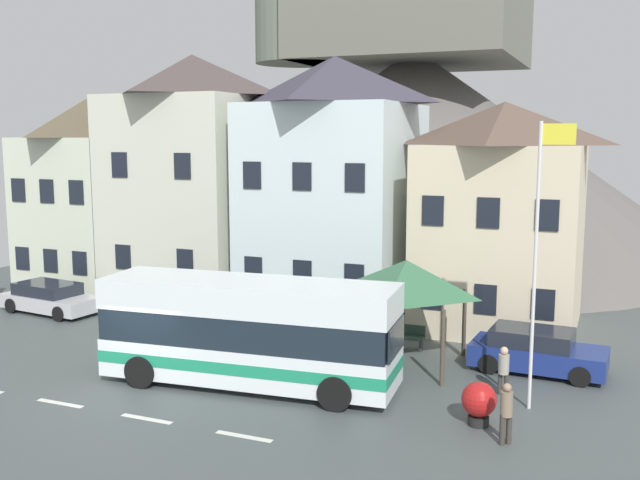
{
  "coord_description": "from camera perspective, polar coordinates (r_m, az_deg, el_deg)",
  "views": [
    {
      "loc": [
        13.02,
        -16.92,
        7.66
      ],
      "look_at": [
        3.94,
        4.92,
        4.2
      ],
      "focal_mm": 40.41,
      "sensor_mm": 36.0,
      "label": 1
    }
  ],
  "objects": [
    {
      "name": "ground_plane",
      "position": [
        22.69,
        -14.42,
        -11.75
      ],
      "size": [
        40.0,
        60.0,
        0.07
      ],
      "color": "#485050"
    },
    {
      "name": "townhouse_00",
      "position": [
        38.16,
        -17.48,
        3.59
      ],
      "size": [
        5.17,
        6.47,
        9.53
      ],
      "color": "beige",
      "rests_on": "ground_plane"
    },
    {
      "name": "townhouse_01",
      "position": [
        34.87,
        -9.9,
        4.95
      ],
      "size": [
        6.5,
        6.97,
        11.36
      ],
      "color": "beige",
      "rests_on": "ground_plane"
    },
    {
      "name": "townhouse_02",
      "position": [
        31.63,
        1.14,
        4.42
      ],
      "size": [
        6.63,
        6.98,
        11.01
      ],
      "color": "silver",
      "rests_on": "ground_plane"
    },
    {
      "name": "townhouse_03",
      "position": [
        29.46,
        14.15,
        1.86
      ],
      "size": [
        6.04,
        6.18,
        8.94
      ],
      "color": "beige",
      "rests_on": "ground_plane"
    },
    {
      "name": "hilltop_castle",
      "position": [
        49.0,
        7.21,
        7.83
      ],
      "size": [
        38.15,
        38.15,
        23.11
      ],
      "color": "#605C58",
      "rests_on": "ground_plane"
    },
    {
      "name": "transit_bus",
      "position": [
        22.24,
        -5.64,
        -7.37
      ],
      "size": [
        9.32,
        3.24,
        3.29
      ],
      "rotation": [
        0.0,
        0.0,
        0.09
      ],
      "color": "white",
      "rests_on": "ground_plane"
    },
    {
      "name": "bus_shelter",
      "position": [
        24.08,
        6.84,
        -2.99
      ],
      "size": [
        3.6,
        3.6,
        3.56
      ],
      "color": "#473D33",
      "rests_on": "ground_plane"
    },
    {
      "name": "parked_car_00",
      "position": [
        29.57,
        -12.2,
        -5.54
      ],
      "size": [
        4.17,
        2.28,
        1.35
      ],
      "rotation": [
        0.0,
        0.0,
        0.08
      ],
      "color": "navy",
      "rests_on": "ground_plane"
    },
    {
      "name": "parked_car_01",
      "position": [
        24.72,
        16.77,
        -8.41
      ],
      "size": [
        4.34,
        2.2,
        1.41
      ],
      "rotation": [
        0.0,
        0.0,
        -0.05
      ],
      "color": "navy",
      "rests_on": "ground_plane"
    },
    {
      "name": "parked_car_02",
      "position": [
        33.47,
        -20.57,
        -4.32
      ],
      "size": [
        4.66,
        2.4,
        1.29
      ],
      "rotation": [
        0.0,
        0.0,
        -0.11
      ],
      "color": "silver",
      "rests_on": "ground_plane"
    },
    {
      "name": "pedestrian_00",
      "position": [
        18.92,
        14.54,
        -12.94
      ],
      "size": [
        0.31,
        0.31,
        1.59
      ],
      "color": "#38332D",
      "rests_on": "ground_plane"
    },
    {
      "name": "pedestrian_01",
      "position": [
        22.25,
        14.34,
        -9.71
      ],
      "size": [
        0.32,
        0.32,
        1.48
      ],
      "color": "#38332D",
      "rests_on": "ground_plane"
    },
    {
      "name": "public_bench",
      "position": [
        26.38,
        6.64,
        -7.55
      ],
      "size": [
        1.51,
        0.48,
        0.87
      ],
      "color": "#33473D",
      "rests_on": "ground_plane"
    },
    {
      "name": "flagpole",
      "position": [
        20.53,
        16.92,
        -0.62
      ],
      "size": [
        0.95,
        0.1,
        8.03
      ],
      "color": "silver",
      "rests_on": "ground_plane"
    },
    {
      "name": "harbour_buoy",
      "position": [
        19.99,
        12.48,
        -12.36
      ],
      "size": [
        0.93,
        0.93,
        1.18
      ],
      "color": "black",
      "rests_on": "ground_plane"
    }
  ]
}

